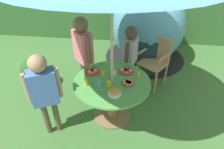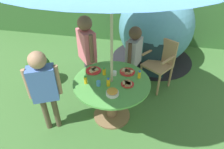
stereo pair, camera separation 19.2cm
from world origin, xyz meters
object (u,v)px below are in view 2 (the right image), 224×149
object	(u,v)px
plate_near_left	(93,70)
snack_bowl	(112,92)
potted_plant	(39,69)
juice_bottle_far_right	(139,75)
juice_bottle_far_left	(108,82)
dome_tent	(155,26)
plate_mid_right	(127,84)
plate_front_edge	(127,72)
cup_far	(98,83)
wooden_chair	(160,61)
garden_table	(112,93)
cup_near	(114,73)
juice_bottle_center_front	(86,80)
juice_bottle_near_right	(104,72)
child_in_blue_shirt	(43,84)
child_in_pink_shirt	(87,46)
child_in_grey_shirt	(134,52)

from	to	relation	value
plate_near_left	snack_bowl	bearing A→B (deg)	-50.41
potted_plant	juice_bottle_far_right	xyz separation A→B (m)	(1.92, -0.42, 0.43)
plate_near_left	juice_bottle_far_left	xyz separation A→B (m)	(0.30, -0.31, 0.05)
dome_tent	plate_mid_right	distance (m)	2.10
snack_bowl	plate_front_edge	distance (m)	0.56
plate_mid_right	juice_bottle_far_right	size ratio (longest dim) A/B	1.50
snack_bowl	cup_far	xyz separation A→B (m)	(-0.23, 0.15, 0.00)
snack_bowl	wooden_chair	bearing A→B (deg)	63.69
garden_table	cup_near	distance (m)	0.30
wooden_chair	dome_tent	bearing A→B (deg)	132.73
juice_bottle_far_left	cup_near	size ratio (longest dim) A/B	1.87
garden_table	juice_bottle_far_right	bearing A→B (deg)	22.81
dome_tent	cup_far	xyz separation A→B (m)	(-0.73, -2.17, -0.06)
dome_tent	cup_far	distance (m)	2.29
snack_bowl	juice_bottle_center_front	xyz separation A→B (m)	(-0.41, 0.16, 0.02)
dome_tent	juice_bottle_near_right	size ratio (longest dim) A/B	16.97
garden_table	child_in_blue_shirt	distance (m)	0.98
child_in_blue_shirt	plate_front_edge	world-z (taller)	child_in_blue_shirt
juice_bottle_far_right	plate_near_left	bearing A→B (deg)	176.94
plate_near_left	plate_mid_right	bearing A→B (deg)	-22.29
child_in_pink_shirt	plate_near_left	distance (m)	0.53
child_in_pink_shirt	garden_table	bearing A→B (deg)	0.00
juice_bottle_near_right	juice_bottle_far_right	xyz separation A→B (m)	(0.52, 0.02, 0.00)
plate_mid_right	child_in_grey_shirt	bearing A→B (deg)	90.21
dome_tent	juice_bottle_far_left	world-z (taller)	dome_tent
garden_table	plate_mid_right	bearing A→B (deg)	-8.43
juice_bottle_far_right	wooden_chair	bearing A→B (deg)	68.76
child_in_blue_shirt	plate_front_edge	distance (m)	1.22
potted_plant	child_in_blue_shirt	size ratio (longest dim) A/B	0.48
dome_tent	juice_bottle_center_front	size ratio (longest dim) A/B	15.26
child_in_grey_shirt	potted_plant	bearing A→B (deg)	-67.47
plate_near_left	potted_plant	bearing A→B (deg)	162.54
snack_bowl	child_in_grey_shirt	bearing A→B (deg)	81.15
child_in_grey_shirt	juice_bottle_far_left	bearing A→B (deg)	0.58
plate_front_edge	dome_tent	bearing A→B (deg)	77.88
potted_plant	juice_bottle_far_left	distance (m)	1.73
dome_tent	cup_far	world-z (taller)	dome_tent
garden_table	juice_bottle_center_front	distance (m)	0.47
cup_near	juice_bottle_far_left	bearing A→B (deg)	-96.87
plate_front_edge	juice_bottle_center_front	distance (m)	0.66
dome_tent	snack_bowl	world-z (taller)	dome_tent
garden_table	wooden_chair	bearing A→B (deg)	55.02
potted_plant	cup_near	size ratio (longest dim) A/B	9.16
juice_bottle_far_left	cup_far	distance (m)	0.14
cup_near	snack_bowl	bearing A→B (deg)	-82.26
snack_bowl	plate_mid_right	xyz separation A→B (m)	(0.16, 0.25, -0.02)
potted_plant	plate_near_left	xyz separation A→B (m)	(1.22, -0.38, 0.38)
child_in_pink_shirt	juice_bottle_center_front	xyz separation A→B (m)	(0.22, -0.76, -0.13)
potted_plant	snack_bowl	bearing A→B (deg)	-28.11
dome_tent	snack_bowl	xyz separation A→B (m)	(-0.50, -2.32, -0.06)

